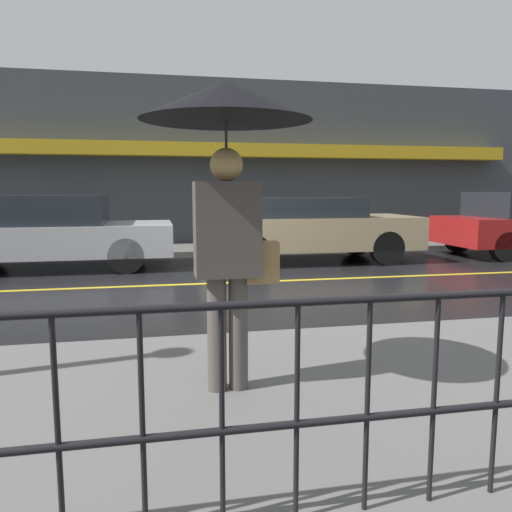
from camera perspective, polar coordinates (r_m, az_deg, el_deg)
ground_plane at (r=8.54m, az=-0.80°, el=-3.00°), size 80.00×80.00×0.00m
sidewalk_near at (r=3.94m, az=13.14°, el=-15.13°), size 28.00×3.16×0.13m
sidewalk_far at (r=12.76m, az=-4.40°, el=0.81°), size 28.00×1.93×0.13m
lane_marking at (r=8.53m, az=-0.80°, el=-2.98°), size 25.20×0.12×0.01m
building_storefront at (r=13.76m, az=-5.06°, el=10.54°), size 28.00×0.85×4.51m
railing_foreground at (r=2.63m, az=25.95°, el=-11.45°), size 12.00×0.04×1.00m
pedestrian at (r=3.51m, az=-3.36°, el=12.91°), size 1.18×1.18×2.18m
car_silver at (r=10.64m, az=-22.46°, el=2.61°), size 4.61×1.86×1.46m
car_tan at (r=10.94m, az=5.94°, el=3.24°), size 4.63×1.86×1.40m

